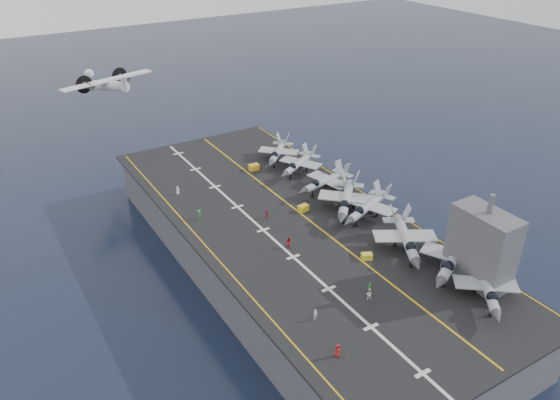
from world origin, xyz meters
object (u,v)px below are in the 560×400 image
island_superstructure (483,239)px  fighter_jet_0 (487,286)px  tow_cart_a (367,256)px  transport_plane (109,86)px

island_superstructure → fighter_jet_0: 7.00m
fighter_jet_0 → tow_cart_a: bearing=115.8°
island_superstructure → fighter_jet_0: size_ratio=0.90×
island_superstructure → fighter_jet_0: (-2.63, -4.04, -5.07)m
island_superstructure → tow_cart_a: bearing=129.7°
tow_cart_a → fighter_jet_0: bearing=-64.2°
fighter_jet_0 → tow_cart_a: fighter_jet_0 is taller
island_superstructure → tow_cart_a: size_ratio=7.19×
fighter_jet_0 → transport_plane: bearing=105.1°
fighter_jet_0 → tow_cart_a: (-8.32, 17.22, -1.90)m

